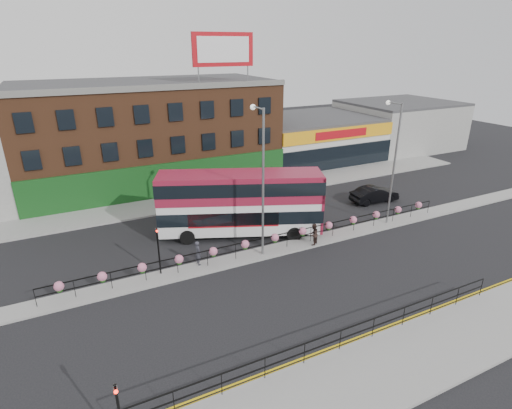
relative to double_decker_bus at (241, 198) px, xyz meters
name	(u,v)px	position (x,y,z in m)	size (l,w,h in m)	color
ground	(275,251)	(0.98, -3.55, -3.02)	(120.00, 120.00, 0.00)	black
south_pavement	(400,363)	(0.98, -15.55, -2.95)	(60.00, 4.00, 0.15)	gray
north_pavement	(215,197)	(0.98, 8.45, -2.95)	(60.00, 4.00, 0.15)	gray
median	(275,250)	(0.98, -3.55, -2.95)	(60.00, 1.60, 0.15)	gray
yellow_line_inner	(366,334)	(0.98, -13.25, -3.01)	(60.00, 0.10, 0.01)	gold
yellow_line_outer	(369,336)	(0.98, -13.43, -3.01)	(60.00, 0.10, 0.01)	gold
brick_building	(149,133)	(-3.02, 16.41, 2.11)	(25.00, 12.21, 10.30)	brown
supermarket	(311,138)	(16.98, 16.35, -0.37)	(15.00, 12.25, 5.30)	silver
warehouse_east	(398,124)	(31.73, 16.45, 0.13)	(14.50, 12.00, 6.30)	#969591
billboard	(223,50)	(3.48, 11.44, 10.16)	(6.00, 0.29, 4.40)	#AC0D14
median_railing	(275,238)	(0.98, -3.55, -1.97)	(30.04, 0.56, 1.23)	black
south_railing	(341,335)	(-1.02, -13.65, -2.06)	(20.04, 0.05, 1.12)	black
double_decker_bus	(241,198)	(0.00, 0.00, 0.00)	(12.31, 7.25, 4.92)	white
car	(374,194)	(13.85, 0.78, -2.27)	(4.64, 1.89, 1.50)	black
pedestrian_a	(198,253)	(-4.51, -3.11, -2.03)	(0.47, 0.66, 1.68)	#303039
pedestrian_b	(314,234)	(3.84, -4.10, -2.06)	(0.99, 0.95, 1.61)	black
lamp_column_west	(261,171)	(-0.08, -3.49, 3.04)	(0.36, 1.75, 9.98)	gray
lamp_column_east	(393,154)	(11.39, -3.27, 2.79)	(0.34, 1.68, 9.56)	gray
traffic_light_south	(118,405)	(-11.02, -14.56, -0.55)	(0.15, 0.28, 3.65)	black
traffic_light_median	(158,241)	(-7.02, -3.16, -0.55)	(0.15, 0.28, 3.65)	black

